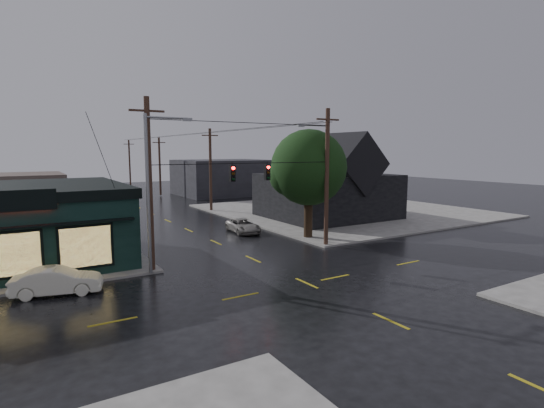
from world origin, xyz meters
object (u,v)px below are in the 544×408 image
sedan_cream (57,281)px  utility_pole_ne (326,246)px  utility_pole_nw (153,272)px  suv_silver (243,226)px  corner_tree (309,168)px

sedan_cream → utility_pole_ne: bearing=-71.5°
utility_pole_ne → sedan_cream: bearing=-175.3°
utility_pole_nw → sedan_cream: 5.41m
utility_pole_nw → suv_silver: size_ratio=2.37×
sedan_cream → corner_tree: bearing=-62.8°
utility_pole_nw → suv_silver: bearing=38.1°
utility_pole_nw → sedan_cream: (-5.15, -1.50, 0.69)m
suv_silver → utility_pole_nw: bearing=-137.1°
utility_pole_ne → corner_tree: bearing=80.3°
utility_pole_nw → suv_silver: 12.96m
corner_tree → sedan_cream: bearing=-166.6°
sedan_cream → suv_silver: size_ratio=0.97×
utility_pole_nw → utility_pole_ne: 13.00m
corner_tree → sedan_cream: size_ratio=2.08×
sedan_cream → suv_silver: (15.34, 9.49, -0.09)m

